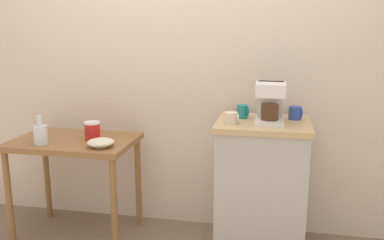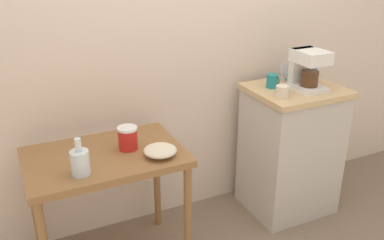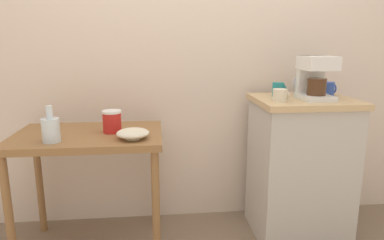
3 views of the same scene
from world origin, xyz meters
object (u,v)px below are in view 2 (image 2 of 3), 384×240
at_px(coffee_maker, 307,68).
at_px(mug_blue, 311,74).
at_px(bowl_stoneware, 160,151).
at_px(mug_small_cream, 283,91).
at_px(canister_enamel, 128,138).
at_px(table_clock, 287,73).
at_px(mug_dark_teal, 272,81).
at_px(glass_carafe_vase, 80,162).

height_order(coffee_maker, mug_blue, coffee_maker).
height_order(bowl_stoneware, mug_small_cream, mug_small_cream).
height_order(bowl_stoneware, canister_enamel, canister_enamel).
bearing_deg(bowl_stoneware, mug_small_cream, 5.95).
relative_size(coffee_maker, table_clock, 2.04).
relative_size(canister_enamel, coffee_maker, 0.50).
distance_m(bowl_stoneware, canister_enamel, 0.21).
bearing_deg(mug_small_cream, mug_dark_teal, 73.41).
bearing_deg(bowl_stoneware, mug_blue, 13.76).
distance_m(bowl_stoneware, table_clock, 1.16).
height_order(bowl_stoneware, mug_blue, mug_blue).
bearing_deg(canister_enamel, bowl_stoneware, -50.51).
distance_m(bowl_stoneware, coffee_maker, 1.13).
relative_size(bowl_stoneware, mug_small_cream, 1.99).
height_order(canister_enamel, mug_blue, mug_blue).
relative_size(glass_carafe_vase, mug_blue, 2.15).
bearing_deg(canister_enamel, mug_dark_teal, 6.53).
xyz_separation_m(canister_enamel, mug_blue, (1.38, 0.15, 0.15)).
distance_m(mug_dark_teal, table_clock, 0.20).
relative_size(glass_carafe_vase, coffee_maker, 0.75).
xyz_separation_m(glass_carafe_vase, mug_blue, (1.67, 0.32, 0.15)).
bearing_deg(mug_blue, coffee_maker, -138.10).
bearing_deg(glass_carafe_vase, canister_enamel, 29.94).
relative_size(bowl_stoneware, table_clock, 1.40).
bearing_deg(glass_carafe_vase, bowl_stoneware, 1.88).
xyz_separation_m(bowl_stoneware, glass_carafe_vase, (-0.42, -0.01, 0.04)).
xyz_separation_m(bowl_stoneware, canister_enamel, (-0.13, 0.16, 0.03)).
height_order(mug_dark_teal, table_clock, table_clock).
distance_m(glass_carafe_vase, mug_dark_teal, 1.37).
height_order(glass_carafe_vase, table_clock, table_clock).
relative_size(glass_carafe_vase, mug_small_cream, 2.18).
bearing_deg(bowl_stoneware, mug_dark_teal, 16.89).
height_order(mug_blue, table_clock, table_clock).
relative_size(bowl_stoneware, coffee_maker, 0.69).
bearing_deg(mug_dark_teal, mug_blue, 5.19).
distance_m(canister_enamel, mug_dark_teal, 1.05).
relative_size(mug_dark_teal, table_clock, 0.70).
xyz_separation_m(canister_enamel, coffee_maker, (1.21, 0.00, 0.25)).
bearing_deg(canister_enamel, table_clock, 9.46).
xyz_separation_m(mug_blue, table_clock, (-0.16, 0.05, 0.01)).
distance_m(coffee_maker, mug_dark_teal, 0.24).
distance_m(canister_enamel, mug_small_cream, 0.99).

